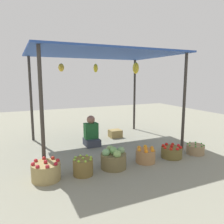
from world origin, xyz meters
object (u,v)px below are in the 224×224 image
at_px(basket_red_apples, 46,171).
at_px(basket_limes, 83,167).
at_px(basket_oranges, 145,155).
at_px(basket_green_chilies, 195,149).
at_px(vendor_person, 91,134).
at_px(basket_cabbages, 114,159).
at_px(basket_red_tomatoes, 172,152).
at_px(wooden_crate_near_vendor, 115,133).

xyz_separation_m(basket_red_apples, basket_limes, (0.64, -0.07, -0.00)).
xyz_separation_m(basket_limes, basket_oranges, (1.36, 0.04, -0.01)).
relative_size(basket_red_apples, basket_green_chilies, 1.23).
bearing_deg(basket_limes, basket_green_chilies, -0.01).
distance_m(vendor_person, basket_red_apples, 2.04).
height_order(vendor_person, basket_red_apples, vendor_person).
relative_size(basket_red_apples, basket_limes, 1.37).
height_order(basket_cabbages, basket_green_chilies, basket_cabbages).
xyz_separation_m(basket_red_apples, basket_red_tomatoes, (2.67, -0.03, -0.03)).
relative_size(basket_limes, basket_cabbages, 0.72).
distance_m(basket_cabbages, wooden_crate_near_vendor, 2.22).
relative_size(basket_oranges, basket_green_chilies, 1.01).
xyz_separation_m(vendor_person, basket_oranges, (0.65, -1.56, -0.16)).
bearing_deg(basket_limes, wooden_crate_near_vendor, 51.89).
xyz_separation_m(basket_cabbages, basket_oranges, (0.73, -0.01, -0.04)).
relative_size(basket_limes, basket_green_chilies, 0.90).
bearing_deg(basket_green_chilies, basket_red_apples, 178.72).
distance_m(vendor_person, basket_cabbages, 1.55).
bearing_deg(basket_limes, basket_cabbages, 5.09).
relative_size(basket_cabbages, basket_green_chilies, 1.24).
bearing_deg(basket_red_apples, basket_cabbages, -0.79).
height_order(basket_red_apples, basket_oranges, basket_red_apples).
bearing_deg(basket_red_tomatoes, basket_red_apples, 179.33).
height_order(vendor_person, basket_oranges, vendor_person).
bearing_deg(basket_cabbages, basket_red_tomatoes, -0.57).
height_order(vendor_person, basket_red_tomatoes, vendor_person).
height_order(basket_limes, basket_cabbages, basket_cabbages).
distance_m(basket_oranges, basket_green_chilies, 1.33).
height_order(vendor_person, wooden_crate_near_vendor, vendor_person).
xyz_separation_m(basket_red_apples, basket_green_chilies, (3.32, -0.07, -0.05)).
bearing_deg(basket_limes, basket_oranges, 1.84).
distance_m(basket_red_apples, basket_oranges, 2.00).
distance_m(basket_red_apples, basket_green_chilies, 3.33).
bearing_deg(vendor_person, basket_green_chilies, -39.06).
bearing_deg(basket_oranges, basket_limes, -178.16).
distance_m(vendor_person, basket_red_tomatoes, 2.05).
distance_m(basket_cabbages, basket_red_tomatoes, 1.41).
relative_size(vendor_person, basket_limes, 2.16).
bearing_deg(basket_red_apples, wooden_crate_near_vendor, 41.35).
height_order(basket_red_apples, wooden_crate_near_vendor, basket_red_apples).
height_order(vendor_person, basket_cabbages, vendor_person).
bearing_deg(vendor_person, wooden_crate_near_vendor, 26.53).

